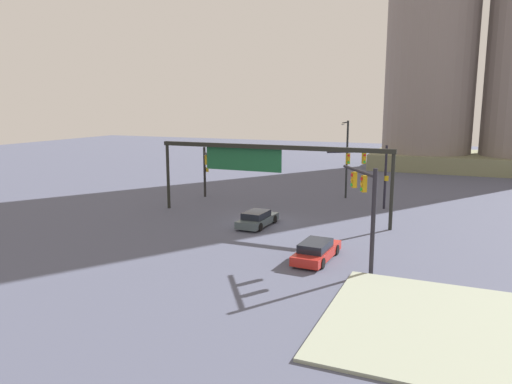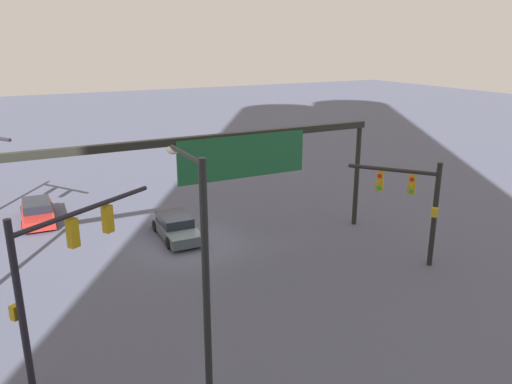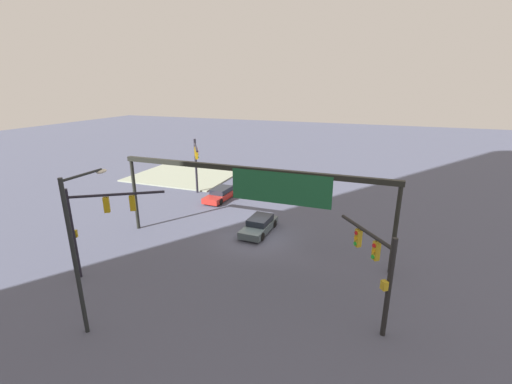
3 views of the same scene
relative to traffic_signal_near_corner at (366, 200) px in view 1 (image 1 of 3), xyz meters
The scene contains 9 objects.
ground_plane 12.80m from the traffic_signal_near_corner, 142.67° to the left, with size 169.38×169.38×0.00m, color #4C5168.
sidewalk_corner 9.59m from the traffic_signal_near_corner, 47.51° to the right, with size 12.49×10.27×0.15m, color #949C88.
traffic_signal_near_corner is the anchor object (origin of this frame).
traffic_signal_opposite_side 23.88m from the traffic_signal_near_corner, 141.25° to the left, with size 2.82×3.71×5.10m.
traffic_signal_cross_street 16.34m from the traffic_signal_near_corner, 99.11° to the left, with size 5.01×3.16×5.77m.
streetlamp_curved_arm 21.06m from the traffic_signal_near_corner, 105.80° to the left, with size 0.30×2.67×7.78m.
overhead_sign_gantry 14.06m from the traffic_signal_near_corner, 137.28° to the left, with size 20.12×0.43×6.11m.
sedan_car_approaching 4.53m from the traffic_signal_near_corner, behind, with size 1.99×4.77×1.21m.
sedan_car_waiting_far 12.03m from the traffic_signal_near_corner, 145.50° to the left, with size 1.97×4.53×1.21m.
Camera 1 is at (14.52, -34.60, 9.38)m, focal length 33.98 mm.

